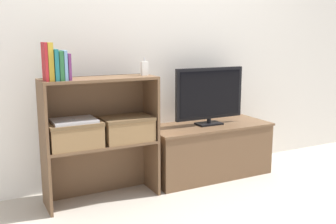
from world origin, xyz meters
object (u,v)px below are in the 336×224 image
at_px(book_plum, 68,67).
at_px(storage_basket_right, 127,127).
at_px(tv_stand, 208,150).
at_px(book_mustard, 49,62).
at_px(tv, 210,95).
at_px(book_forest, 60,66).
at_px(book_crimson, 45,62).
at_px(storage_basket_left, 74,133).
at_px(book_teal, 55,65).
at_px(book_skyblue, 64,65).
at_px(baby_monitor, 144,68).
at_px(laptop, 74,121).

xyz_separation_m(book_plum, storage_basket_right, (0.43, 0.03, -0.47)).
height_order(tv_stand, book_mustard, book_mustard).
relative_size(tv, storage_basket_right, 1.74).
distance_m(book_forest, book_plum, 0.06).
distance_m(book_crimson, storage_basket_left, 0.54).
xyz_separation_m(tv, storage_basket_right, (-0.80, -0.09, -0.18)).
distance_m(tv, book_teal, 1.36).
height_order(tv, book_teal, book_teal).
relative_size(book_plum, storage_basket_left, 0.47).
relative_size(tv, book_mustard, 2.59).
xyz_separation_m(book_mustard, book_teal, (0.04, 0.00, -0.02)).
bearing_deg(storage_basket_left, book_skyblue, -151.56).
height_order(tv_stand, storage_basket_left, storage_basket_left).
xyz_separation_m(book_crimson, book_forest, (0.09, 0.00, -0.03)).
distance_m(book_mustard, baby_monitor, 0.71).
height_order(book_skyblue, baby_monitor, book_skyblue).
bearing_deg(book_mustard, book_forest, 0.00).
bearing_deg(storage_basket_right, book_teal, -176.59).
relative_size(book_teal, book_plum, 1.17).
bearing_deg(book_skyblue, book_mustard, -180.00).
xyz_separation_m(tv_stand, laptop, (-1.20, -0.09, 0.40)).
bearing_deg(tv_stand, book_forest, -174.57).
relative_size(book_crimson, book_teal, 1.21).
relative_size(tv_stand, storage_basket_right, 2.90).
bearing_deg(tv, book_mustard, -174.90).
distance_m(book_crimson, baby_monitor, 0.74).
height_order(book_teal, storage_basket_right, book_teal).
height_order(book_mustard, storage_basket_right, book_mustard).
distance_m(book_forest, storage_basket_left, 0.49).
distance_m(tv, book_plum, 1.27).
bearing_deg(storage_basket_right, laptop, -180.00).
distance_m(book_crimson, storage_basket_right, 0.77).
distance_m(book_mustard, book_forest, 0.07).
bearing_deg(laptop, book_skyblue, -151.56).
relative_size(book_skyblue, laptop, 0.65).
relative_size(book_mustard, storage_basket_left, 0.67).
distance_m(tv_stand, laptop, 1.27).
height_order(tv_stand, tv, tv).
height_order(tv, book_crimson, book_crimson).
xyz_separation_m(book_plum, baby_monitor, (0.59, 0.05, -0.04)).
height_order(storage_basket_left, laptop, laptop).
xyz_separation_m(book_teal, laptop, (0.12, 0.03, -0.40)).
bearing_deg(storage_basket_right, tv, 6.40).
bearing_deg(book_plum, book_crimson, 180.00).
distance_m(tv, book_skyblue, 1.30).
height_order(book_skyblue, storage_basket_left, book_skyblue).
xyz_separation_m(storage_basket_left, storage_basket_right, (0.40, 0.00, 0.00)).
relative_size(tv_stand, book_skyblue, 5.46).
bearing_deg(baby_monitor, book_mustard, -176.32).
xyz_separation_m(baby_monitor, laptop, (-0.56, -0.02, -0.35)).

